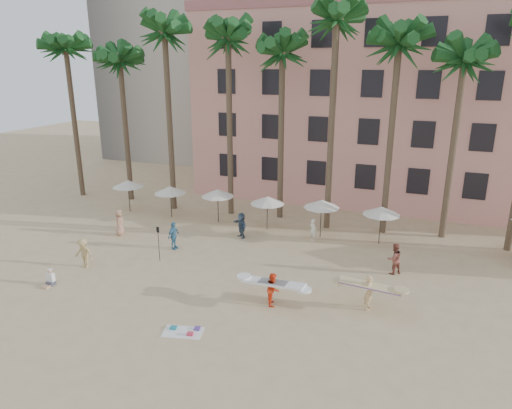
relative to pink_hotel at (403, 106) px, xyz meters
name	(u,v)px	position (x,y,z in m)	size (l,w,h in m)	color
ground	(200,317)	(-7.00, -26.00, -8.00)	(120.00, 120.00, 0.00)	#D1B789
pink_hotel	(403,106)	(0.00, 0.00, 0.00)	(35.00, 14.00, 16.00)	#E69A8C
palm_row	(301,44)	(-6.49, -11.00, 4.97)	(44.40, 5.40, 16.30)	brown
umbrella_row	(242,196)	(-10.00, -13.50, -5.67)	(22.50, 2.70, 2.73)	#332B23
beach_towel	(184,331)	(-7.08, -27.43, -7.97)	(1.98, 1.39, 0.14)	white
carrier_yellow	(369,290)	(0.48, -22.34, -6.98)	(3.03, 0.92, 1.82)	#DBB27B
carrier_white	(273,288)	(-4.10, -23.60, -7.08)	(3.34, 1.03, 1.70)	#FF421A
beachgoers	(207,238)	(-10.30, -18.62, -7.09)	(19.74, 9.60, 1.89)	tan
paddle	(158,239)	(-12.37, -21.09, -6.59)	(0.18, 0.04, 2.23)	black
seated_man	(50,280)	(-16.23, -26.04, -7.68)	(0.41, 0.72, 0.93)	#3F3F4C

